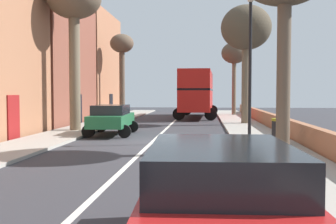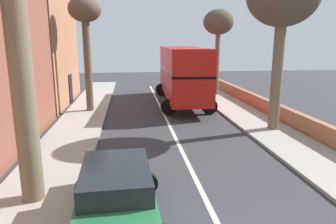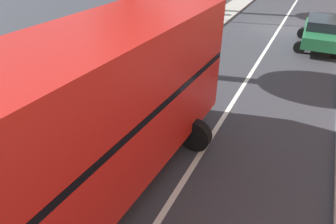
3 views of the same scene
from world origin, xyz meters
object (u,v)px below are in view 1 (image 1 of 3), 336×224
double_decker_bus (197,91)px  street_tree_left_0 (122,50)px  litter_bin_right (278,131)px  parked_car_red_right_1 (219,198)px  street_tree_right_1 (234,55)px  street_tree_left_2 (74,5)px  lamppost_right (250,56)px  street_tree_right_5 (246,30)px  parked_car_green_left_2 (112,118)px

double_decker_bus → street_tree_left_0: size_ratio=1.51×
litter_bin_right → parked_car_red_right_1: bearing=-103.7°
street_tree_right_1 → street_tree_left_2: street_tree_left_2 is taller
lamppost_right → street_tree_right_5: bearing=85.2°
parked_car_green_left_2 → street_tree_right_1: bearing=67.1°
street_tree_left_0 → parked_car_green_left_2: bearing=-80.5°
parked_car_green_left_2 → lamppost_right: lamppost_right is taller
street_tree_right_1 → lamppost_right: street_tree_right_1 is taller
street_tree_right_5 → litter_bin_right: (0.16, -11.33, -5.86)m
parked_car_red_right_1 → street_tree_left_0: bearing=104.2°
street_tree_right_5 → street_tree_left_2: bearing=-148.9°
street_tree_left_2 → street_tree_right_5: 11.73m
double_decker_bus → lamppost_right: bearing=-81.6°
lamppost_right → street_tree_right_1: bearing=87.7°
street_tree_left_0 → litter_bin_right: (9.96, -16.92, -5.19)m
parked_car_red_right_1 → litter_bin_right: 11.78m
street_tree_right_5 → street_tree_right_1: bearing=90.0°
double_decker_bus → street_tree_left_2: street_tree_left_2 is taller
parked_car_red_right_1 → parked_car_green_left_2: bearing=108.0°
lamppost_right → street_tree_left_2: bearing=156.7°
parked_car_green_left_2 → lamppost_right: (6.80, -2.63, 2.90)m
street_tree_left_2 → litter_bin_right: (10.19, -5.28, -6.40)m
lamppost_right → litter_bin_right: size_ratio=6.01×
street_tree_left_2 → litter_bin_right: street_tree_left_2 is taller
street_tree_right_1 → street_tree_right_5: bearing=-90.0°
parked_car_red_right_1 → parked_car_green_left_2: parked_car_red_right_1 is taller
double_decker_bus → street_tree_right_1: size_ratio=1.55×
street_tree_left_0 → litter_bin_right: size_ratio=6.73×
street_tree_left_0 → street_tree_right_1: street_tree_left_0 is taller
double_decker_bus → street_tree_right_5: 9.40m
parked_car_green_left_2 → street_tree_right_1: 20.22m
street_tree_right_1 → street_tree_left_0: bearing=-152.5°
double_decker_bus → litter_bin_right: 19.44m
litter_bin_right → lamppost_right: bearing=127.2°
parked_car_red_right_1 → street_tree_left_0: 29.66m
street_tree_right_1 → street_tree_left_2: 19.56m
street_tree_left_2 → street_tree_right_5: street_tree_left_2 is taller
double_decker_bus → lamppost_right: 17.96m
street_tree_left_0 → street_tree_left_2: street_tree_left_2 is taller
parked_car_red_right_1 → lamppost_right: (1.80, 12.76, 2.89)m
street_tree_right_5 → parked_car_red_right_1: bearing=-96.6°
street_tree_right_1 → parked_car_red_right_1: bearing=-94.5°
street_tree_left_0 → street_tree_right_5: (9.80, -5.59, 0.67)m
litter_bin_right → street_tree_right_5: bearing=90.8°
parked_car_green_left_2 → street_tree_right_5: (7.64, 7.38, 5.60)m
street_tree_right_1 → street_tree_left_2: size_ratio=0.81×
parked_car_red_right_1 → lamppost_right: size_ratio=0.69×
street_tree_left_0 → lamppost_right: 18.11m
parked_car_green_left_2 → street_tree_left_0: size_ratio=0.64×
double_decker_bus → litter_bin_right: (3.60, -19.03, -1.70)m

